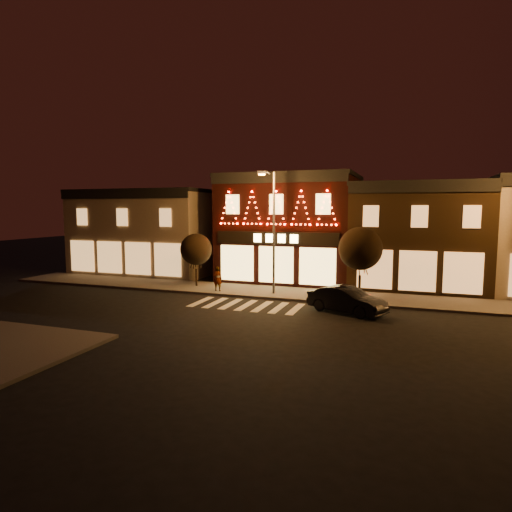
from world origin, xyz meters
The scene contains 10 objects.
ground centered at (0.00, 0.00, 0.00)m, with size 120.00×120.00×0.00m, color black.
sidewalk_far centered at (2.00, 8.00, 0.07)m, with size 44.00×4.00×0.15m, color #47423D.
building_left centered at (-13.00, 13.99, 3.66)m, with size 12.20×8.28×7.30m.
building_pulp centered at (0.00, 13.98, 4.16)m, with size 10.20×8.34×8.30m.
building_right_a centered at (9.50, 13.99, 3.76)m, with size 9.20×8.28×7.50m.
streetlamp_mid centered at (0.56, 7.25, 4.78)m, with size 0.66×1.81×7.88m.
tree_left centered at (-5.44, 8.16, 2.79)m, with size 2.26×2.26×3.77m.
tree_right centered at (6.15, 7.51, 3.26)m, with size 2.66×2.66×4.44m.
dark_sedan centered at (5.84, 4.10, 0.72)m, with size 1.52×4.36×1.44m, color black.
pedestrian centered at (-3.17, 6.88, 0.98)m, with size 0.61×0.40×1.66m, color gray.
Camera 1 is at (9.07, -19.68, 5.70)m, focal length 30.64 mm.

